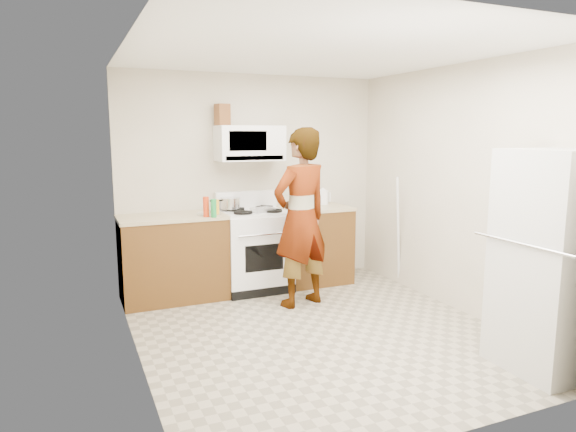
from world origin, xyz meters
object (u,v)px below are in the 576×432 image
kettle (323,197)px  saucepan (231,203)px  person (301,218)px  fridge (555,261)px  gas_range (254,249)px  microwave (249,143)px

kettle → saucepan: bearing=173.7°
person → fridge: 2.42m
gas_range → person: bearing=-69.5°
fridge → saucepan: bearing=120.8°
gas_range → kettle: (0.97, 0.16, 0.54)m
gas_range → saucepan: 0.59m
microwave → fridge: 3.39m
microwave → saucepan: bearing=179.7°
saucepan → microwave: bearing=-0.3°
saucepan → person: bearing=-59.0°
person → saucepan: size_ratio=8.50×
fridge → person: bearing=120.1°
microwave → fridge: bearing=-64.4°
gas_range → kettle: bearing=9.1°
fridge → kettle: 3.03m
gas_range → fridge: (1.42, -2.83, 0.36)m
microwave → saucepan: size_ratio=3.45×
microwave → saucepan: microwave is taller
kettle → microwave: bearing=174.1°
gas_range → fridge: size_ratio=0.66×
fridge → kettle: size_ratio=9.91×
saucepan → kettle: bearing=1.2°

